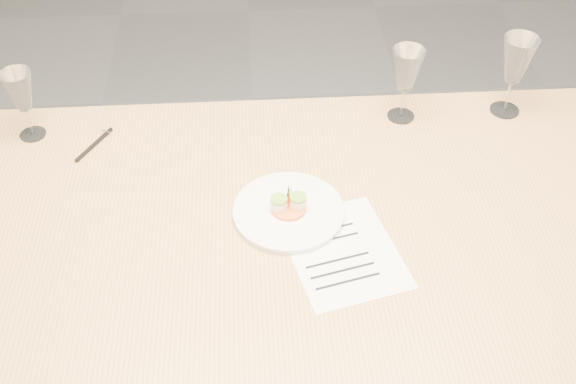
{
  "coord_description": "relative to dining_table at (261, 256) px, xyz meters",
  "views": [
    {
      "loc": [
        -0.01,
        -1.09,
        1.9
      ],
      "look_at": [
        0.07,
        0.08,
        0.8
      ],
      "focal_mm": 45.0,
      "sensor_mm": 36.0,
      "label": 1
    }
  ],
  "objects": [
    {
      "name": "ballpoint_pen",
      "position": [
        -0.4,
        0.33,
        0.07
      ],
      "size": [
        0.08,
        0.13,
        0.01
      ],
      "rotation": [
        0.0,
        0.0,
        1.04
      ],
      "color": "black",
      "rests_on": "dining_table"
    },
    {
      "name": "recipe_sheet",
      "position": [
        0.17,
        -0.06,
        0.07
      ],
      "size": [
        0.29,
        0.33,
        0.0
      ],
      "rotation": [
        0.0,
        0.0,
        0.25
      ],
      "color": "white",
      "rests_on": "dining_table"
    },
    {
      "name": "wine_glass_1",
      "position": [
        -0.56,
        0.39,
        0.2
      ],
      "size": [
        0.08,
        0.08,
        0.19
      ],
      "color": "white",
      "rests_on": "dining_table"
    },
    {
      "name": "dinner_plate",
      "position": [
        0.07,
        0.06,
        0.08
      ],
      "size": [
        0.25,
        0.25,
        0.07
      ],
      "rotation": [
        0.0,
        0.0,
        -0.23
      ],
      "color": "white",
      "rests_on": "dining_table"
    },
    {
      "name": "wine_glass_2",
      "position": [
        0.38,
        0.4,
        0.21
      ],
      "size": [
        0.08,
        0.08,
        0.2
      ],
      "color": "white",
      "rests_on": "dining_table"
    },
    {
      "name": "wine_glass_3",
      "position": [
        0.66,
        0.41,
        0.22
      ],
      "size": [
        0.09,
        0.09,
        0.22
      ],
      "color": "white",
      "rests_on": "dining_table"
    },
    {
      "name": "dining_table",
      "position": [
        0.0,
        0.0,
        0.0
      ],
      "size": [
        2.4,
        1.0,
        0.75
      ],
      "color": "tan",
      "rests_on": "ground"
    }
  ]
}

